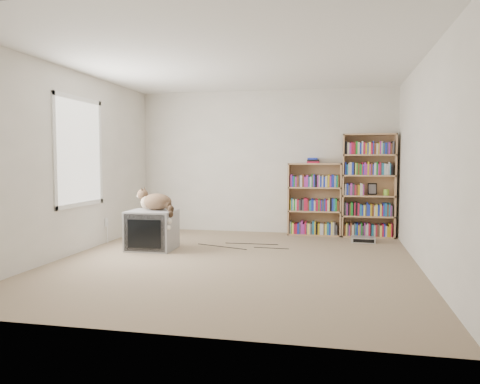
% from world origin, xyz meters
% --- Properties ---
extents(floor, '(4.50, 5.00, 0.01)m').
position_xyz_m(floor, '(0.00, 0.00, 0.00)').
color(floor, gray).
rests_on(floor, ground).
extents(wall_back, '(4.50, 0.02, 2.50)m').
position_xyz_m(wall_back, '(0.00, 2.50, 1.25)').
color(wall_back, beige).
rests_on(wall_back, floor).
extents(wall_front, '(4.50, 0.02, 2.50)m').
position_xyz_m(wall_front, '(0.00, -2.50, 1.25)').
color(wall_front, beige).
rests_on(wall_front, floor).
extents(wall_left, '(0.02, 5.00, 2.50)m').
position_xyz_m(wall_left, '(-2.25, 0.00, 1.25)').
color(wall_left, beige).
rests_on(wall_left, floor).
extents(wall_right, '(0.02, 5.00, 2.50)m').
position_xyz_m(wall_right, '(2.25, 0.00, 1.25)').
color(wall_right, beige).
rests_on(wall_right, floor).
extents(ceiling, '(4.50, 5.00, 0.02)m').
position_xyz_m(ceiling, '(0.00, 0.00, 2.50)').
color(ceiling, white).
rests_on(ceiling, wall_back).
extents(window, '(0.02, 1.22, 1.52)m').
position_xyz_m(window, '(-2.24, 0.20, 1.40)').
color(window, white).
rests_on(window, wall_left).
extents(crt_tv, '(0.67, 0.61, 0.56)m').
position_xyz_m(crt_tv, '(-1.34, 0.58, 0.28)').
color(crt_tv, gray).
rests_on(crt_tv, floor).
extents(cat, '(0.65, 0.49, 0.53)m').
position_xyz_m(cat, '(-1.25, 0.60, 0.65)').
color(cat, '#331F14').
rests_on(cat, crt_tv).
extents(bookcase_tall, '(0.86, 0.30, 1.72)m').
position_xyz_m(bookcase_tall, '(1.77, 2.36, 0.82)').
color(bookcase_tall, tan).
rests_on(bookcase_tall, floor).
extents(bookcase_short, '(0.89, 0.30, 1.23)m').
position_xyz_m(bookcase_short, '(0.88, 2.36, 0.56)').
color(bookcase_short, tan).
rests_on(bookcase_short, floor).
extents(book_stack, '(0.22, 0.28, 0.09)m').
position_xyz_m(book_stack, '(0.86, 2.36, 1.28)').
color(book_stack, '#AE1736').
rests_on(book_stack, bookcase_short).
extents(green_mug, '(0.09, 0.09, 0.10)m').
position_xyz_m(green_mug, '(2.05, 2.34, 0.75)').
color(green_mug, '#89C738').
rests_on(green_mug, bookcase_tall).
extents(framed_print, '(0.15, 0.05, 0.19)m').
position_xyz_m(framed_print, '(1.84, 2.44, 0.80)').
color(framed_print, black).
rests_on(framed_print, bookcase_tall).
extents(dvd_player, '(0.37, 0.27, 0.08)m').
position_xyz_m(dvd_player, '(1.67, 1.80, 0.04)').
color(dvd_player, silver).
rests_on(dvd_player, floor).
extents(wall_outlet, '(0.01, 0.08, 0.13)m').
position_xyz_m(wall_outlet, '(-2.24, 0.92, 0.32)').
color(wall_outlet, silver).
rests_on(wall_outlet, wall_left).
extents(floor_cables, '(1.20, 0.70, 0.01)m').
position_xyz_m(floor_cables, '(0.14, 1.23, 0.00)').
color(floor_cables, black).
rests_on(floor_cables, floor).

